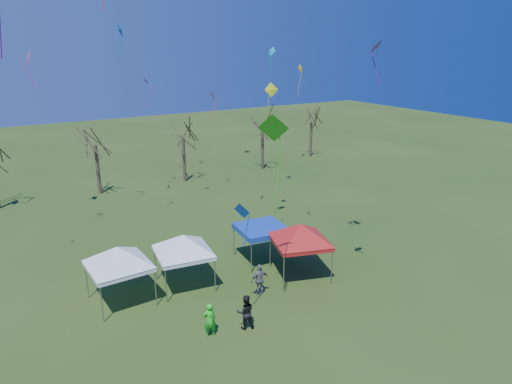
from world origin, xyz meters
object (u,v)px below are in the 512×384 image
tent_red (301,227)px  tree_5 (312,110)px  tree_2 (93,127)px  person_dark (246,312)px  tent_white_west (117,251)px  person_green (210,320)px  person_grey (260,280)px  tree_3 (182,122)px  tree_4 (263,115)px  tent_white_mid (183,238)px  tent_blue (262,229)px

tent_red → tree_5: bearing=51.1°
tree_2 → person_dark: (0.97, -25.61, -5.40)m
tent_white_west → person_green: (2.76, -5.21, -2.17)m
tent_red → person_grey: tent_red is taller
tree_3 → person_dark: tree_3 is taller
person_green → person_dark: size_ratio=0.97×
person_grey → person_dark: 3.26m
tent_red → tree_4: bearing=63.1°
tent_white_mid → tent_blue: 5.67m
tree_2 → tent_white_west: tree_2 is taller
tent_white_west → tent_blue: (9.16, 0.40, -0.91)m
tree_4 → tent_red: bearing=-116.9°
tent_white_mid → person_dark: 5.85m
tent_white_mid → tree_4: bearing=48.3°
tree_2 → person_green: tree_2 is taller
tree_5 → tent_blue: bearing=-133.8°
tree_3 → tree_4: size_ratio=1.00×
tent_white_mid → tent_red: size_ratio=0.99×
tent_white_west → tent_red: 10.32m
tent_red → tent_white_mid: bearing=159.4°
tree_4 → tent_white_west: 29.13m
tree_4 → tent_red: (-11.29, -22.25, -2.95)m
tree_2 → tree_4: size_ratio=1.04×
person_grey → person_dark: bearing=48.8°
person_dark → tree_4: bearing=-103.2°
person_green → tree_3: bearing=-100.8°
tent_white_west → person_green: tent_white_west is taller
tree_3 → tent_white_mid: 21.80m
tree_3 → tree_4: (9.32, -0.04, -0.02)m
tree_5 → person_green: (-26.88, -26.94, -4.87)m
tent_white_mid → person_grey: tent_white_mid is taller
tree_3 → tent_blue: tree_3 is taller
person_green → person_grey: (4.03, 1.99, 0.05)m
tree_2 → tent_blue: tree_2 is taller
person_dark → tent_white_mid: bearing=-59.8°
tree_2 → person_green: (-0.79, -25.26, -5.43)m
tree_5 → tent_red: 31.37m
tree_3 → tent_blue: 19.91m
tent_white_west → person_green: 6.28m
tent_red → person_grey: (-3.20, -0.64, -2.20)m
tent_red → person_green: 8.02m
tree_5 → tent_white_mid: (-26.05, -21.91, -2.76)m
tree_2 → tree_3: size_ratio=1.03×
tree_3 → tent_blue: size_ratio=2.47×
tent_white_west → person_green: size_ratio=2.47×
tree_3 → tree_4: 9.32m
tree_5 → tent_white_west: 36.85m
tree_2 → person_green: size_ratio=4.76×
tent_white_west → tent_blue: bearing=2.5°
tent_white_mid → person_dark: tent_white_mid is taller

